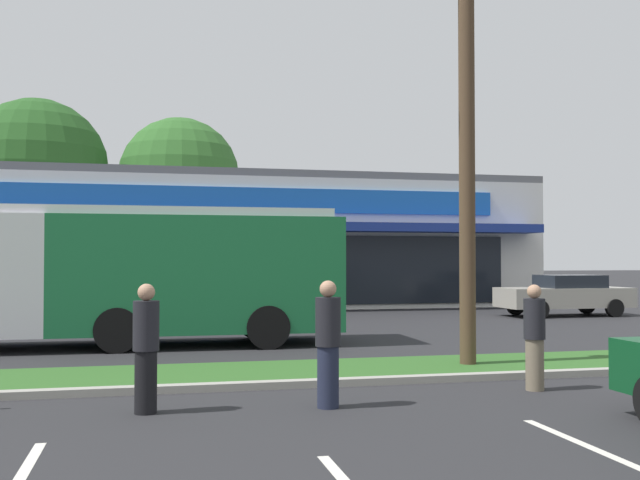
# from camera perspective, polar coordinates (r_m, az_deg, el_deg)

# --- Properties ---
(grass_median) EXTENTS (56.00, 2.20, 0.12)m
(grass_median) POSITION_cam_1_polar(r_m,az_deg,el_deg) (13.45, 2.27, -10.04)
(grass_median) COLOR #2D5B23
(grass_median) RESTS_ON ground_plane
(curb_lip) EXTENTS (56.00, 0.24, 0.12)m
(curb_lip) POSITION_cam_1_polar(r_m,az_deg,el_deg) (12.29, 3.80, -10.86)
(curb_lip) COLOR #99968C
(curb_lip) RESTS_ON ground_plane
(storefront_building) EXTENTS (25.70, 14.36, 5.67)m
(storefront_building) POSITION_cam_1_polar(r_m,az_deg,el_deg) (35.55, -6.85, -0.22)
(storefront_building) COLOR silver
(storefront_building) RESTS_ON ground_plane
(tree_mid_left) EXTENTS (7.50, 7.50, 10.75)m
(tree_mid_left) POSITION_cam_1_polar(r_m,az_deg,el_deg) (42.82, -21.09, 5.22)
(tree_mid_left) COLOR #473323
(tree_mid_left) RESTS_ON ground_plane
(tree_mid) EXTENTS (6.90, 6.90, 10.20)m
(tree_mid) POSITION_cam_1_polar(r_m,az_deg,el_deg) (43.27, -10.84, 4.75)
(tree_mid) COLOR #473323
(tree_mid) RESTS_ON ground_plane
(utility_pole) EXTENTS (3.03, 2.40, 11.28)m
(utility_pole) POSITION_cam_1_polar(r_m,az_deg,el_deg) (14.44, 10.80, 14.35)
(utility_pole) COLOR #4C3826
(utility_pole) RESTS_ON ground_plane
(city_bus) EXTENTS (12.23, 2.82, 3.25)m
(city_bus) POSITION_cam_1_polar(r_m,az_deg,el_deg) (18.01, -18.13, -2.35)
(city_bus) COLOR #196638
(city_bus) RESTS_ON ground_plane
(car_0) EXTENTS (4.29, 1.91, 1.40)m
(car_0) POSITION_cam_1_polar(r_m,az_deg,el_deg) (23.93, -13.62, -4.63)
(car_0) COLOR black
(car_0) RESTS_ON ground_plane
(car_3) EXTENTS (4.73, 1.95, 1.48)m
(car_3) POSITION_cam_1_polar(r_m,az_deg,el_deg) (28.12, 18.47, -4.04)
(car_3) COLOR #9E998C
(car_3) RESTS_ON ground_plane
(pedestrian_near_bench) EXTENTS (0.35, 0.35, 1.73)m
(pedestrian_near_bench) POSITION_cam_1_polar(r_m,az_deg,el_deg) (10.20, -13.34, -8.15)
(pedestrian_near_bench) COLOR black
(pedestrian_near_bench) RESTS_ON ground_plane
(pedestrian_by_pole) EXTENTS (0.36, 0.36, 1.76)m
(pedestrian_by_pole) POSITION_cam_1_polar(r_m,az_deg,el_deg) (10.30, 0.63, -8.04)
(pedestrian_by_pole) COLOR #1E2338
(pedestrian_by_pole) RESTS_ON ground_plane
(pedestrian_mid) EXTENTS (0.33, 0.33, 1.66)m
(pedestrian_mid) POSITION_cam_1_polar(r_m,az_deg,el_deg) (12.12, 16.29, -7.23)
(pedestrian_mid) COLOR #726651
(pedestrian_mid) RESTS_ON ground_plane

